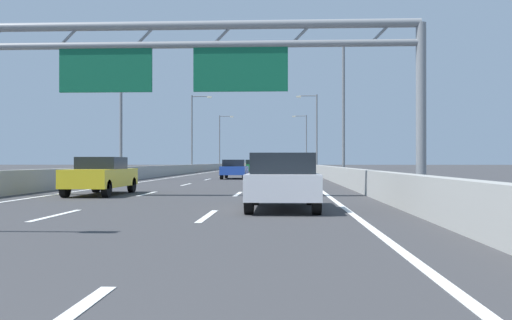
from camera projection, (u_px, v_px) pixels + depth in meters
ground_plane at (263, 169)px, 100.71m from camera, size 260.00×260.00×0.00m
lane_dash_left_1 at (56, 215)px, 13.40m from camera, size 0.16×3.00×0.01m
lane_dash_left_2 at (147, 194)px, 22.39m from camera, size 0.16×3.00×0.01m
lane_dash_left_3 at (186, 185)px, 31.38m from camera, size 0.16×3.00×0.01m
lane_dash_left_4 at (208, 179)px, 40.37m from camera, size 0.16×3.00×0.01m
lane_dash_left_5 at (221, 176)px, 49.35m from camera, size 0.16×3.00×0.01m
lane_dash_left_6 at (231, 174)px, 58.34m from camera, size 0.16×3.00×0.01m
lane_dash_left_7 at (238, 172)px, 67.33m from camera, size 0.16×3.00×0.01m
lane_dash_left_8 at (243, 171)px, 76.32m from camera, size 0.16×3.00×0.01m
lane_dash_left_9 at (247, 170)px, 85.31m from camera, size 0.16×3.00×0.01m
lane_dash_left_10 at (251, 169)px, 94.30m from camera, size 0.16×3.00×0.01m
lane_dash_left_11 at (254, 169)px, 103.29m from camera, size 0.16×3.00×0.01m
lane_dash_left_12 at (256, 168)px, 112.28m from camera, size 0.16×3.00×0.01m
lane_dash_left_13 at (258, 168)px, 121.27m from camera, size 0.16×3.00×0.01m
lane_dash_left_14 at (260, 167)px, 130.26m from camera, size 0.16×3.00×0.01m
lane_dash_left_15 at (261, 167)px, 139.25m from camera, size 0.16×3.00×0.01m
lane_dash_left_16 at (262, 166)px, 148.24m from camera, size 0.16×3.00×0.01m
lane_dash_left_17 at (264, 166)px, 157.23m from camera, size 0.16×3.00×0.01m
lane_dash_right_1 at (207, 216)px, 13.22m from camera, size 0.16×3.00×0.01m
lane_dash_right_2 at (238, 194)px, 22.21m from camera, size 0.16×3.00×0.01m
lane_dash_right_3 at (251, 185)px, 31.20m from camera, size 0.16×3.00×0.01m
lane_dash_right_4 at (258, 180)px, 40.19m from camera, size 0.16×3.00×0.01m
lane_dash_right_5 at (263, 176)px, 49.18m from camera, size 0.16×3.00×0.01m
lane_dash_right_6 at (266, 174)px, 58.17m from camera, size 0.16×3.00×0.01m
lane_dash_right_7 at (268, 172)px, 67.16m from camera, size 0.16×3.00×0.01m
lane_dash_right_8 at (270, 171)px, 76.15m from camera, size 0.16×3.00×0.01m
lane_dash_right_9 at (271, 170)px, 85.14m from camera, size 0.16×3.00×0.01m
lane_dash_right_10 at (272, 169)px, 94.13m from camera, size 0.16×3.00×0.01m
lane_dash_right_11 at (273, 169)px, 103.12m from camera, size 0.16×3.00×0.01m
lane_dash_right_12 at (274, 168)px, 112.11m from camera, size 0.16×3.00×0.01m
lane_dash_right_13 at (275, 168)px, 121.10m from camera, size 0.16×3.00×0.01m
lane_dash_right_14 at (275, 167)px, 130.09m from camera, size 0.16×3.00×0.01m
lane_dash_right_15 at (276, 167)px, 139.08m from camera, size 0.16×3.00×0.01m
lane_dash_right_16 at (276, 166)px, 148.07m from camera, size 0.16×3.00×0.01m
lane_dash_right_17 at (277, 166)px, 157.06m from camera, size 0.16×3.00×0.01m
edge_line_left at (227, 170)px, 88.97m from camera, size 0.16×176.00×0.01m
edge_line_right at (294, 170)px, 88.47m from camera, size 0.16×176.00×0.01m
barrier_left at (230, 166)px, 111.03m from camera, size 0.45×220.00×0.95m
barrier_right at (300, 166)px, 110.37m from camera, size 0.45×220.00×0.95m
sign_gantry at (182, 63)px, 20.43m from camera, size 17.26×0.36×6.36m
streetlamp_left_mid at (124, 102)px, 39.35m from camera, size 2.58×0.28×9.50m
streetlamp_right_mid at (340, 101)px, 38.64m from camera, size 2.58×0.28×9.50m
streetlamp_left_far at (194, 128)px, 69.97m from camera, size 2.58×0.28×9.50m
streetlamp_right_far at (315, 128)px, 69.25m from camera, size 2.58×0.28×9.50m
streetlamp_left_distant at (221, 138)px, 100.58m from camera, size 2.58×0.28×9.50m
streetlamp_right_distant at (305, 138)px, 99.87m from camera, size 2.58×0.28×9.50m
green_car at (248, 167)px, 58.74m from camera, size 1.89×4.41×1.47m
blue_car at (235, 169)px, 42.09m from camera, size 1.81×4.45×1.42m
yellow_car at (101, 175)px, 21.81m from camera, size 1.72×4.46×1.46m
black_car at (265, 164)px, 115.17m from camera, size 1.78×4.54×1.42m
red_car at (249, 164)px, 121.23m from camera, size 1.90×4.18×1.37m
white_car at (283, 181)px, 15.13m from camera, size 1.85×4.21×1.50m
orange_car at (252, 166)px, 69.89m from camera, size 1.80×4.30×1.42m
box_truck at (282, 160)px, 139.15m from camera, size 2.37×8.11×3.21m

